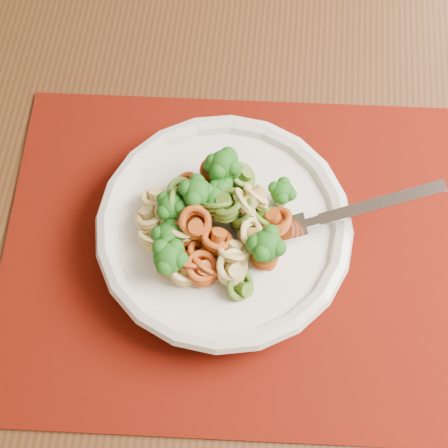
% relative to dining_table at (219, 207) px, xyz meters
% --- Properties ---
extents(dining_table, '(1.71, 1.33, 0.77)m').
position_rel_dining_table_xyz_m(dining_table, '(0.00, 0.00, 0.00)').
color(dining_table, '#4F2916').
rests_on(dining_table, ground).
extents(placemat, '(0.53, 0.47, 0.00)m').
position_rel_dining_table_xyz_m(placemat, '(0.05, -0.08, 0.10)').
color(placemat, '#5F1304').
rests_on(placemat, dining_table).
extents(pasta_bowl, '(0.24, 0.24, 0.05)m').
position_rel_dining_table_xyz_m(pasta_bowl, '(0.04, -0.08, 0.13)').
color(pasta_bowl, silver).
rests_on(pasta_bowl, placemat).
extents(pasta_broccoli_heap, '(0.20, 0.20, 0.06)m').
position_rel_dining_table_xyz_m(pasta_broccoli_heap, '(0.04, -0.08, 0.15)').
color(pasta_broccoli_heap, '#E3C370').
rests_on(pasta_broccoli_heap, pasta_bowl).
extents(fork, '(0.17, 0.11, 0.08)m').
position_rel_dining_table_xyz_m(fork, '(0.09, -0.06, 0.14)').
color(fork, silver).
rests_on(fork, pasta_bowl).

